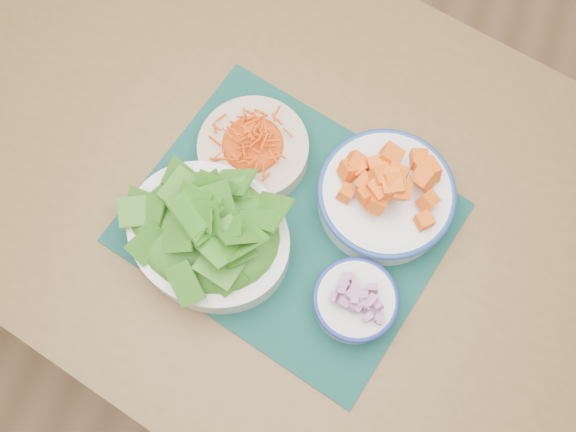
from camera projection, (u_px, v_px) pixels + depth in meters
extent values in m
plane|color=#977049|center=(263.00, 332.00, 1.75)|extent=(4.00, 4.00, 0.00)
cube|color=brown|center=(260.00, 172.00, 1.11)|extent=(1.50, 1.17, 0.04)
cube|color=#0A2D2A|center=(288.00, 222.00, 1.06)|extent=(0.57, 0.50, 0.00)
cylinder|color=beige|center=(253.00, 150.00, 1.07)|extent=(0.21, 0.21, 0.04)
ellipsoid|color=#FE560F|center=(252.00, 141.00, 1.04)|extent=(0.16, 0.16, 0.03)
cylinder|color=silver|center=(385.00, 197.00, 1.04)|extent=(0.22, 0.22, 0.05)
torus|color=#1F4192|center=(387.00, 192.00, 1.02)|extent=(0.22, 0.22, 0.01)
ellipsoid|color=orange|center=(390.00, 185.00, 0.99)|extent=(0.19, 0.19, 0.05)
ellipsoid|color=#205F12|center=(205.00, 224.00, 0.96)|extent=(0.23, 0.20, 0.07)
cylinder|color=silver|center=(355.00, 301.00, 0.99)|extent=(0.16, 0.16, 0.04)
torus|color=navy|center=(356.00, 299.00, 0.97)|extent=(0.13, 0.13, 0.01)
ellipsoid|color=#7D0E57|center=(357.00, 297.00, 0.96)|extent=(0.11, 0.11, 0.02)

